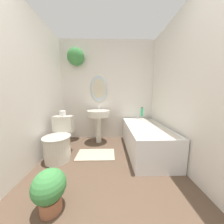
% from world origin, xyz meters
% --- Properties ---
extents(wall_back, '(2.36, 0.38, 2.40)m').
position_xyz_m(wall_back, '(-0.11, 2.60, 1.31)').
color(wall_back, silver).
rests_on(wall_back, ground_plane).
extents(wall_left, '(0.06, 2.71, 2.40)m').
position_xyz_m(wall_left, '(-1.15, 1.30, 1.20)').
color(wall_left, silver).
rests_on(wall_left, ground_plane).
extents(wall_right, '(0.06, 2.71, 2.40)m').
position_xyz_m(wall_right, '(1.15, 1.30, 1.20)').
color(wall_right, silver).
rests_on(wall_right, ground_plane).
extents(toilet, '(0.45, 0.61, 0.72)m').
position_xyz_m(toilet, '(-0.84, 1.61, 0.29)').
color(toilet, beige).
rests_on(toilet, ground_plane).
extents(pedestal_sink, '(0.52, 0.52, 0.86)m').
position_xyz_m(pedestal_sink, '(-0.22, 2.29, 0.61)').
color(pedestal_sink, beige).
rests_on(pedestal_sink, ground_plane).
extents(bathtub, '(0.71, 1.41, 0.60)m').
position_xyz_m(bathtub, '(0.75, 1.83, 0.27)').
color(bathtub, silver).
rests_on(bathtub, ground_plane).
extents(shampoo_bottle, '(0.06, 0.06, 0.22)m').
position_xyz_m(shampoo_bottle, '(0.83, 2.39, 0.70)').
color(shampoo_bottle, '#38B275').
rests_on(shampoo_bottle, bathtub).
extents(potted_plant, '(0.31, 0.31, 0.42)m').
position_xyz_m(potted_plant, '(-0.53, 0.70, 0.24)').
color(potted_plant, '#9E6042').
rests_on(potted_plant, ground_plane).
extents(bath_mat, '(0.69, 0.40, 0.02)m').
position_xyz_m(bath_mat, '(-0.22, 1.70, 0.01)').
color(bath_mat, '#B7A88E').
rests_on(bath_mat, ground_plane).
extents(toilet_paper_roll, '(0.11, 0.11, 0.10)m').
position_xyz_m(toilet_paper_roll, '(-0.84, 1.85, 0.77)').
color(toilet_paper_roll, white).
rests_on(toilet_paper_roll, toilet).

